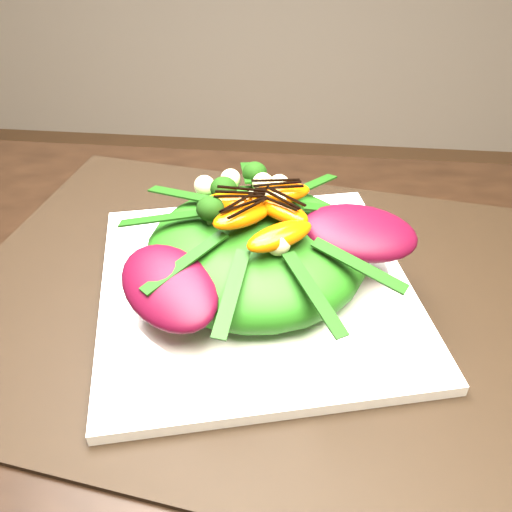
# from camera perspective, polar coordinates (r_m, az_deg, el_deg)

# --- Properties ---
(dining_table) EXTENTS (1.60, 0.90, 0.75)m
(dining_table) POSITION_cam_1_polar(r_m,az_deg,el_deg) (0.42, -6.41, -21.46)
(dining_table) COLOR black
(dining_table) RESTS_ON floor
(placemat) EXTENTS (0.60, 0.49, 0.00)m
(placemat) POSITION_cam_1_polar(r_m,az_deg,el_deg) (0.50, -0.00, -4.05)
(placemat) COLOR black
(placemat) RESTS_ON dining_table
(plate_base) EXTENTS (0.34, 0.34, 0.01)m
(plate_base) POSITION_cam_1_polar(r_m,az_deg,el_deg) (0.50, -0.00, -3.41)
(plate_base) COLOR white
(plate_base) RESTS_ON placemat
(salad_bowl) EXTENTS (0.29, 0.29, 0.02)m
(salad_bowl) POSITION_cam_1_polar(r_m,az_deg,el_deg) (0.49, -0.00, -2.18)
(salad_bowl) COLOR white
(salad_bowl) RESTS_ON plate_base
(lettuce_mound) EXTENTS (0.22, 0.22, 0.07)m
(lettuce_mound) POSITION_cam_1_polar(r_m,az_deg,el_deg) (0.47, -0.00, 0.55)
(lettuce_mound) COLOR #266813
(lettuce_mound) RESTS_ON salad_bowl
(radicchio_leaf) EXTENTS (0.10, 0.07, 0.02)m
(radicchio_leaf) POSITION_cam_1_polar(r_m,az_deg,el_deg) (0.46, 10.88, 2.45)
(radicchio_leaf) COLOR #400617
(radicchio_leaf) RESTS_ON lettuce_mound
(orange_segment) EXTENTS (0.06, 0.03, 0.02)m
(orange_segment) POSITION_cam_1_polar(r_m,az_deg,el_deg) (0.47, -0.67, 6.51)
(orange_segment) COLOR #D44F03
(orange_segment) RESTS_ON lettuce_mound
(broccoli_floret) EXTENTS (0.04, 0.04, 0.03)m
(broccoli_floret) POSITION_cam_1_polar(r_m,az_deg,el_deg) (0.48, -8.56, 6.19)
(broccoli_floret) COLOR black
(broccoli_floret) RESTS_ON lettuce_mound
(macadamia_nut) EXTENTS (0.03, 0.03, 0.02)m
(macadamia_nut) POSITION_cam_1_polar(r_m,az_deg,el_deg) (0.41, 5.33, -0.02)
(macadamia_nut) COLOR beige
(macadamia_nut) RESTS_ON lettuce_mound
(balsamic_drizzle) EXTENTS (0.04, 0.01, 0.00)m
(balsamic_drizzle) POSITION_cam_1_polar(r_m,az_deg,el_deg) (0.47, -0.68, 7.37)
(balsamic_drizzle) COLOR black
(balsamic_drizzle) RESTS_ON orange_segment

